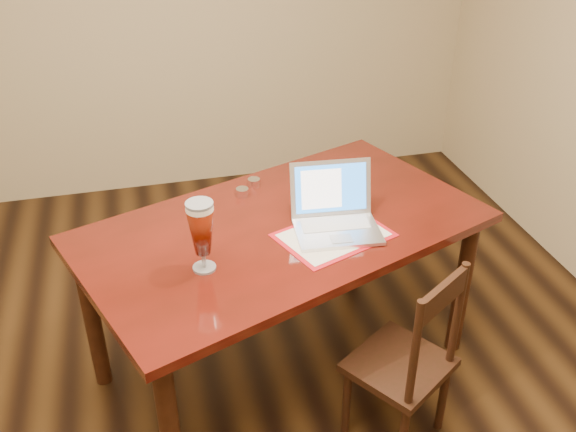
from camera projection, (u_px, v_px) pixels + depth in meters
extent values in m
cube|color=tan|center=(152.00, 1.00, 4.21)|extent=(4.50, 0.01, 2.70)
cube|color=#4E100A|center=(283.00, 229.00, 2.84)|extent=(1.99, 1.55, 0.04)
cylinder|color=#35190D|center=(462.00, 286.00, 3.16)|extent=(0.08, 0.08, 0.78)
cylinder|color=#35190D|center=(92.00, 318.00, 2.95)|extent=(0.08, 0.08, 0.78)
cylinder|color=#35190D|center=(356.00, 216.00, 3.73)|extent=(0.08, 0.08, 0.78)
cube|color=#AB0F18|center=(334.00, 235.00, 2.75)|extent=(0.55, 0.47, 0.00)
cube|color=beige|center=(334.00, 235.00, 2.75)|extent=(0.49, 0.41, 0.00)
cube|color=silver|center=(338.00, 232.00, 2.76)|extent=(0.38, 0.28, 0.02)
cube|color=silver|center=(335.00, 224.00, 2.79)|extent=(0.30, 0.14, 0.00)
cube|color=#B5B4B9|center=(341.00, 239.00, 2.69)|extent=(0.10, 0.07, 0.00)
cube|color=silver|center=(331.00, 188.00, 2.82)|extent=(0.37, 0.10, 0.24)
cube|color=blue|center=(331.00, 188.00, 2.82)|extent=(0.32, 0.08, 0.20)
cube|color=white|center=(321.00, 189.00, 2.81)|extent=(0.18, 0.06, 0.17)
cylinder|color=silver|center=(204.00, 268.00, 2.54)|extent=(0.09, 0.09, 0.01)
cylinder|color=silver|center=(204.00, 260.00, 2.52)|extent=(0.02, 0.02, 0.07)
cylinder|color=white|center=(199.00, 208.00, 2.40)|extent=(0.11, 0.11, 0.02)
cylinder|color=silver|center=(199.00, 204.00, 2.39)|extent=(0.11, 0.11, 0.01)
cylinder|color=silver|center=(242.00, 192.00, 3.04)|extent=(0.06, 0.06, 0.04)
cylinder|color=silver|center=(254.00, 183.00, 3.12)|extent=(0.06, 0.06, 0.04)
cube|color=black|center=(399.00, 365.00, 2.69)|extent=(0.52, 0.51, 0.04)
cylinder|color=black|center=(443.00, 397.00, 2.81)|extent=(0.04, 0.04, 0.37)
cylinder|color=black|center=(347.00, 402.00, 2.78)|extent=(0.04, 0.04, 0.37)
cylinder|color=black|center=(388.00, 365.00, 2.98)|extent=(0.04, 0.04, 0.37)
cylinder|color=black|center=(415.00, 354.00, 2.37)|extent=(0.03, 0.03, 0.49)
cylinder|color=black|center=(457.00, 314.00, 2.57)|extent=(0.03, 0.03, 0.49)
cube|color=black|center=(443.00, 295.00, 2.37)|extent=(0.27, 0.19, 0.11)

